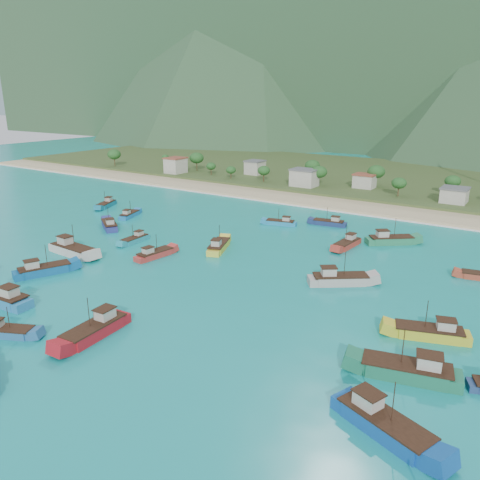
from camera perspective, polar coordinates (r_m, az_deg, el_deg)
The scene contains 25 objects.
ground at distance 93.79m, azimuth -2.72°, elevation -5.13°, with size 600.00×600.00×0.00m, color #0D8994.
beach at distance 161.42m, azimuth 14.12°, elevation 3.93°, with size 400.00×18.00×1.20m, color beige.
land at distance 218.91m, azimuth 19.63°, elevation 6.85°, with size 400.00×110.00×2.40m, color #385123.
surf_line at distance 152.71m, azimuth 12.89°, elevation 3.28°, with size 400.00×2.50×0.08m, color white.
village at distance 178.28m, azimuth 20.02°, elevation 6.10°, with size 209.98×25.26×6.58m.
vegetation at distance 185.58m, azimuth 14.62°, elevation 7.27°, with size 277.56×26.38×8.86m.
boat_3 at distance 136.37m, azimuth 10.82°, elevation 2.03°, with size 9.82×4.32×5.60m.
boat_5 at distance 94.39m, azimuth 11.99°, elevation -4.77°, with size 11.67×9.92×7.04m.
boat_6 at distance 134.92m, azimuth 4.99°, elevation 2.08°, with size 9.21×4.71×5.22m.
boat_8 at distance 123.02m, azimuth 17.85°, elevation -0.04°, with size 11.48×10.14×7.02m.
boat_9 at distance 67.44m, azimuth 19.84°, elevation -14.83°, with size 13.28×6.64×7.54m.
boat_12 at distance 112.60m, azimuth -2.62°, elevation -0.84°, with size 6.87×11.25×6.40m.
boat_13 at distance 82.09m, azimuth -26.59°, elevation -10.02°, with size 9.27×6.22×5.32m.
boat_14 at distance 162.88m, azimuth -15.97°, elevation 4.15°, with size 6.63×10.34×5.90m.
boat_15 at distance 121.74m, azimuth -12.68°, elevation 0.02°, with size 3.03×8.74×5.09m.
boat_16 at distance 78.54m, azimuth 22.18°, elevation -10.48°, with size 11.58×6.61×6.57m.
boat_17 at distance 136.09m, azimuth -15.63°, elevation 1.71°, with size 10.64×8.48×6.30m.
boat_18 at distance 76.89m, azimuth -17.22°, elevation -10.46°, with size 4.40×12.30×7.14m.
boat_19 at distance 109.13m, azimuth -10.38°, elevation -1.77°, with size 4.05×10.02×5.75m.
boat_21 at distance 94.15m, azimuth -26.97°, elevation -6.40°, with size 12.47×4.59×7.22m.
boat_23 at distance 116.06m, azimuth -19.78°, elevation -1.18°, with size 13.46×4.62×7.84m.
boat_24 at distance 117.68m, azimuth 12.93°, elevation -0.51°, with size 3.79×10.28×5.95m.
boat_26 at distance 147.26m, azimuth -13.30°, elevation 2.97°, with size 5.18×9.33×5.29m.
boat_28 at distance 105.59m, azimuth -22.83°, elevation -3.44°, with size 7.57×11.76×6.71m.
boat_30 at distance 57.56m, azimuth 17.04°, elevation -20.71°, with size 12.81×7.87×7.28m.
Camera 1 is at (51.63, -69.74, 35.59)m, focal length 35.00 mm.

